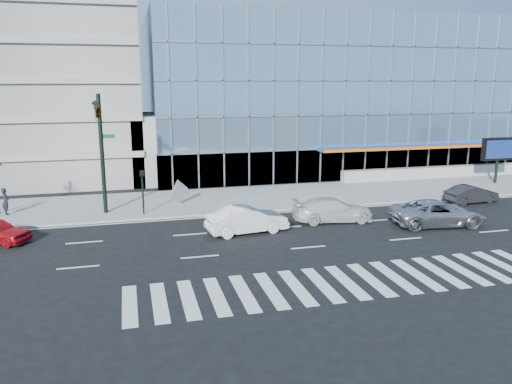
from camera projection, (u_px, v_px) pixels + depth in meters
ground at (286, 227)px, 31.17m from camera, size 160.00×160.00×0.00m
sidewalk at (254, 198)px, 38.71m from camera, size 120.00×8.00×0.15m
theatre_building at (333, 94)px, 57.54m from camera, size 42.00×26.00×15.00m
parking_garage at (10, 70)px, 48.66m from camera, size 24.00×24.00×20.00m
ramp_block at (165, 147)px, 46.06m from camera, size 6.00×8.00×6.00m
retaining_wall at (487, 169)px, 47.88m from camera, size 30.00×0.80×1.00m
traffic_signal at (99, 126)px, 31.45m from camera, size 1.14×5.74×8.00m
ped_signal_post at (142, 185)px, 33.29m from camera, size 0.30×0.33×3.00m
marquee_sign at (498, 150)px, 43.45m from camera, size 3.20×0.43×4.00m
silver_suv at (438, 213)px, 31.38m from camera, size 6.14×3.36×1.63m
white_suv at (333, 210)px, 32.37m from camera, size 5.44×2.73×1.52m
white_sedan at (247, 220)px, 29.88m from camera, size 5.10×2.34×1.62m
dark_sedan at (471, 194)px, 37.23m from camera, size 4.18×1.76×1.34m
pedestrian at (6, 201)px, 33.37m from camera, size 0.67×0.79×1.83m
tilted_panel at (179, 192)px, 36.24m from camera, size 1.43×1.22×1.82m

